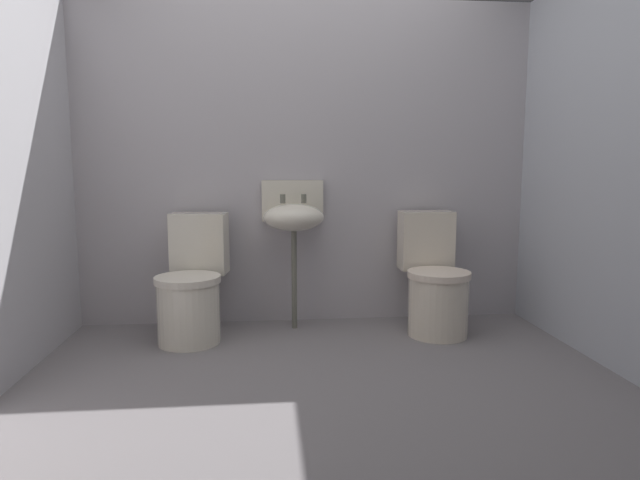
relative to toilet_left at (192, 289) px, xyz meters
The scene contains 6 objects.
ground_plane 1.23m from the toilet_left, 50.48° to the right, with size 3.49×2.92×0.08m, color slate.
wall_back 1.15m from the toilet_left, 28.10° to the left, with size 3.49×0.10×2.20m, color #B2ACB2.
wall_right 2.60m from the toilet_left, 19.03° to the right, with size 0.10×2.72×2.20m, color #ACAFB9.
toilet_left is the anchor object (origin of this frame).
toilet_right 1.56m from the toilet_left, ahead, with size 0.40×0.59×0.78m.
sink 0.80m from the toilet_left, 16.10° to the left, with size 0.42×0.35×0.99m.
Camera 1 is at (-0.28, -2.49, 1.08)m, focal length 30.46 mm.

